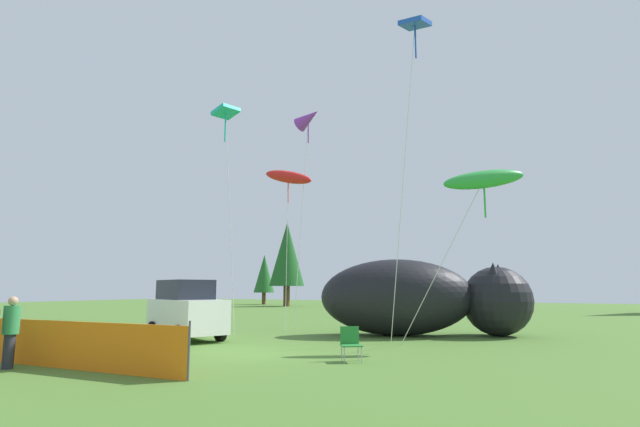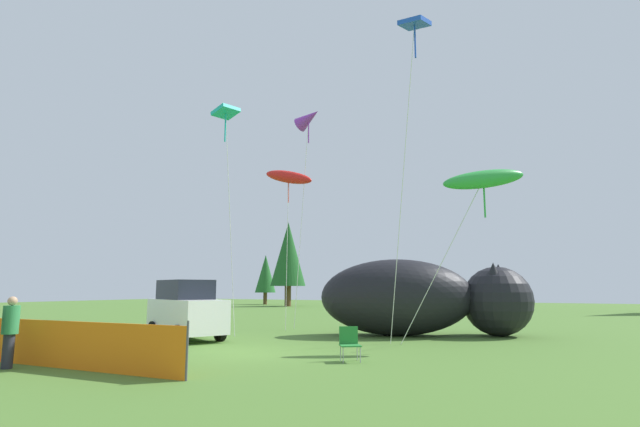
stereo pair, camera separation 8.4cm
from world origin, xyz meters
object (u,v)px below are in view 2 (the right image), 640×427
(inflatable_cat, at_px, (421,300))
(spectator_in_green_shirt, at_px, (10,329))
(kite_blue_box, at_px, (414,31))
(folding_chair, at_px, (349,342))
(kite_green_fish, at_px, (483,180))
(parked_car, at_px, (186,310))
(kite_purple_delta, at_px, (309,119))
(kite_teal_diamond, at_px, (226,116))
(kite_red_lizard, at_px, (288,177))

(inflatable_cat, bearing_deg, spectator_in_green_shirt, -141.40)
(kite_blue_box, bearing_deg, folding_chair, -104.06)
(folding_chair, height_order, kite_green_fish, kite_green_fish)
(kite_blue_box, bearing_deg, spectator_in_green_shirt, -131.84)
(parked_car, distance_m, kite_purple_delta, 11.61)
(kite_teal_diamond, bearing_deg, kite_purple_delta, 79.08)
(folding_chair, xyz_separation_m, kite_blue_box, (0.93, 3.73, 10.40))
(spectator_in_green_shirt, height_order, kite_teal_diamond, kite_teal_diamond)
(kite_red_lizard, distance_m, kite_purple_delta, 3.20)
(kite_blue_box, bearing_deg, kite_teal_diamond, -179.03)
(inflatable_cat, relative_size, kite_red_lizard, 1.07)
(spectator_in_green_shirt, xyz_separation_m, kite_blue_box, (7.74, 8.64, 9.97))
(folding_chair, bearing_deg, inflatable_cat, 148.53)
(kite_red_lizard, relative_size, kite_purple_delta, 0.72)
(parked_car, relative_size, kite_green_fish, 0.70)
(kite_blue_box, relative_size, kite_teal_diamond, 1.21)
(spectator_in_green_shirt, xyz_separation_m, kite_purple_delta, (0.63, 13.85, 9.50))
(folding_chair, height_order, kite_purple_delta, kite_purple_delta)
(inflatable_cat, height_order, spectator_in_green_shirt, inflatable_cat)
(folding_chair, height_order, spectator_in_green_shirt, spectator_in_green_shirt)
(spectator_in_green_shirt, relative_size, kite_purple_delta, 0.15)
(spectator_in_green_shirt, xyz_separation_m, kite_teal_diamond, (-0.40, 8.50, 8.12))
(parked_car, xyz_separation_m, inflatable_cat, (7.43, 5.58, 0.35))
(kite_purple_delta, bearing_deg, kite_blue_box, -36.25)
(kite_green_fish, distance_m, kite_red_lizard, 10.80)
(folding_chair, relative_size, inflatable_cat, 0.10)
(kite_teal_diamond, distance_m, kite_purple_delta, 5.62)
(inflatable_cat, relative_size, kite_blue_box, 0.75)
(kite_blue_box, height_order, kite_purple_delta, kite_blue_box)
(parked_car, distance_m, folding_chair, 8.05)
(kite_teal_diamond, bearing_deg, kite_red_lizard, 88.36)
(spectator_in_green_shirt, relative_size, kite_green_fish, 0.28)
(parked_car, relative_size, inflatable_cat, 0.50)
(parked_car, bearing_deg, kite_teal_diamond, 93.56)
(folding_chair, relative_size, kite_red_lizard, 0.11)
(kite_red_lizard, bearing_deg, kite_teal_diamond, -91.64)
(folding_chair, bearing_deg, kite_teal_diamond, -150.07)
(spectator_in_green_shirt, bearing_deg, kite_green_fish, 44.81)
(kite_blue_box, height_order, kite_red_lizard, kite_blue_box)
(kite_red_lizard, bearing_deg, folding_chair, -50.24)
(kite_green_fish, height_order, kite_red_lizard, kite_red_lizard)
(kite_red_lizard, xyz_separation_m, kite_purple_delta, (0.89, 0.45, 3.04))
(spectator_in_green_shirt, bearing_deg, folding_chair, 35.84)
(kite_green_fish, xyz_separation_m, kite_purple_delta, (-9.05, 4.23, 4.90))
(inflatable_cat, bearing_deg, kite_teal_diamond, -172.90)
(folding_chair, xyz_separation_m, kite_red_lizard, (-7.06, 8.49, 6.88))
(kite_green_fish, relative_size, kite_blue_box, 0.53)
(inflatable_cat, bearing_deg, kite_green_fish, -68.62)
(kite_teal_diamond, xyz_separation_m, kite_purple_delta, (1.03, 5.35, 1.38))
(parked_car, height_order, inflatable_cat, inflatable_cat)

